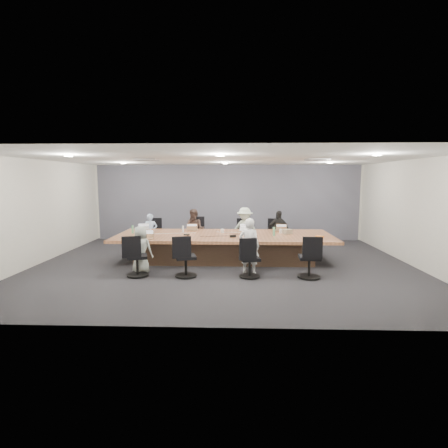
{
  "coord_description": "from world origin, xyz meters",
  "views": [
    {
      "loc": [
        0.34,
        -9.14,
        2.29
      ],
      "look_at": [
        0.0,
        0.4,
        1.05
      ],
      "focal_mm": 28.0,
      "sensor_mm": 36.0,
      "label": 1
    }
  ],
  "objects_px": {
    "laptop_2": "(245,230)",
    "chair_5": "(186,260)",
    "laptop_4": "(147,239)",
    "person_6": "(249,246)",
    "person_1": "(195,230)",
    "bottle_green_left": "(133,229)",
    "canvas_bag": "(288,232)",
    "chair_7": "(309,261)",
    "bottle_clear": "(183,229)",
    "chair_6": "(250,262)",
    "person_0": "(151,232)",
    "chair_3": "(277,237)",
    "bottle_green_right": "(274,231)",
    "snack_packet": "(320,237)",
    "person_2": "(245,229)",
    "person_4": "(141,249)",
    "stapler": "(233,236)",
    "chair_0": "(153,237)",
    "person_3": "(278,231)",
    "laptop_0": "(146,230)",
    "laptop_3": "(280,230)",
    "conference_table": "(224,246)",
    "chair_4": "(137,260)",
    "chair_1": "(196,235)",
    "laptop_1": "(193,230)",
    "chair_2": "(244,237)",
    "laptop_6": "(248,239)",
    "mug_brown": "(138,234)"
  },
  "relations": [
    {
      "from": "chair_5",
      "to": "chair_6",
      "type": "height_order",
      "value": "chair_5"
    },
    {
      "from": "bottle_green_left",
      "to": "bottle_green_right",
      "type": "xyz_separation_m",
      "value": [
        4.0,
        -0.3,
        0.01
      ]
    },
    {
      "from": "bottle_clear",
      "to": "canvas_bag",
      "type": "relative_size",
      "value": 0.83
    },
    {
      "from": "chair_2",
      "to": "person_3",
      "type": "distance_m",
      "value": 1.14
    },
    {
      "from": "bottle_green_right",
      "to": "stapler",
      "type": "relative_size",
      "value": 1.39
    },
    {
      "from": "chair_6",
      "to": "person_1",
      "type": "distance_m",
      "value": 3.48
    },
    {
      "from": "person_1",
      "to": "person_6",
      "type": "xyz_separation_m",
      "value": [
        1.64,
        -2.7,
        0.01
      ]
    },
    {
      "from": "person_4",
      "to": "snack_packet",
      "type": "height_order",
      "value": "person_4"
    },
    {
      "from": "person_4",
      "to": "chair_4",
      "type": "bearing_deg",
      "value": 101.01
    },
    {
      "from": "chair_1",
      "to": "bottle_green_left",
      "type": "distance_m",
      "value": 2.31
    },
    {
      "from": "bottle_green_right",
      "to": "snack_packet",
      "type": "height_order",
      "value": "bottle_green_right"
    },
    {
      "from": "person_0",
      "to": "chair_3",
      "type": "bearing_deg",
      "value": -6.56
    },
    {
      "from": "laptop_0",
      "to": "mug_brown",
      "type": "distance_m",
      "value": 1.15
    },
    {
      "from": "person_1",
      "to": "person_2",
      "type": "relative_size",
      "value": 0.96
    },
    {
      "from": "laptop_0",
      "to": "laptop_4",
      "type": "distance_m",
      "value": 1.66
    },
    {
      "from": "laptop_0",
      "to": "person_3",
      "type": "height_order",
      "value": "person_3"
    },
    {
      "from": "person_4",
      "to": "laptop_4",
      "type": "height_order",
      "value": "person_4"
    },
    {
      "from": "person_2",
      "to": "bottle_green_left",
      "type": "height_order",
      "value": "person_2"
    },
    {
      "from": "bottle_clear",
      "to": "person_2",
      "type": "bearing_deg",
      "value": 29.19
    },
    {
      "from": "chair_5",
      "to": "person_2",
      "type": "bearing_deg",
      "value": 49.7
    },
    {
      "from": "person_2",
      "to": "bottle_green_right",
      "type": "relative_size",
      "value": 5.83
    },
    {
      "from": "chair_6",
      "to": "laptop_6",
      "type": "distance_m",
      "value": 0.98
    },
    {
      "from": "person_0",
      "to": "bottle_green_left",
      "type": "distance_m",
      "value": 1.26
    },
    {
      "from": "laptop_3",
      "to": "snack_packet",
      "type": "relative_size",
      "value": 1.65
    },
    {
      "from": "stapler",
      "to": "person_6",
      "type": "bearing_deg",
      "value": -88.29
    },
    {
      "from": "bottle_green_left",
      "to": "laptop_1",
      "type": "bearing_deg",
      "value": 22.15
    },
    {
      "from": "chair_2",
      "to": "chair_5",
      "type": "bearing_deg",
      "value": 79.91
    },
    {
      "from": "chair_3",
      "to": "chair_4",
      "type": "bearing_deg",
      "value": 61.69
    },
    {
      "from": "chair_3",
      "to": "person_0",
      "type": "bearing_deg",
      "value": 23.62
    },
    {
      "from": "conference_table",
      "to": "laptop_0",
      "type": "height_order",
      "value": "laptop_0"
    },
    {
      "from": "chair_4",
      "to": "chair_1",
      "type": "bearing_deg",
      "value": 57.32
    },
    {
      "from": "laptop_2",
      "to": "bottle_green_right",
      "type": "xyz_separation_m",
      "value": [
        0.76,
        -0.96,
        0.11
      ]
    },
    {
      "from": "chair_7",
      "to": "bottle_clear",
      "type": "relative_size",
      "value": 4.06
    },
    {
      "from": "chair_3",
      "to": "person_4",
      "type": "distance_m",
      "value": 4.76
    },
    {
      "from": "person_3",
      "to": "snack_packet",
      "type": "bearing_deg",
      "value": -73.42
    },
    {
      "from": "chair_7",
      "to": "laptop_3",
      "type": "distance_m",
      "value": 2.55
    },
    {
      "from": "person_4",
      "to": "mug_brown",
      "type": "xyz_separation_m",
      "value": [
        -0.36,
        1.0,
        0.22
      ]
    },
    {
      "from": "laptop_2",
      "to": "chair_5",
      "type": "bearing_deg",
      "value": 64.75
    },
    {
      "from": "laptop_4",
      "to": "person_6",
      "type": "xyz_separation_m",
      "value": [
        2.64,
        -0.55,
        -0.07
      ]
    },
    {
      "from": "person_1",
      "to": "laptop_4",
      "type": "relative_size",
      "value": 3.73
    },
    {
      "from": "chair_1",
      "to": "person_2",
      "type": "distance_m",
      "value": 1.66
    },
    {
      "from": "bottle_green_left",
      "to": "laptop_4",
      "type": "bearing_deg",
      "value": -55.42
    },
    {
      "from": "chair_0",
      "to": "person_3",
      "type": "height_order",
      "value": "person_3"
    },
    {
      "from": "chair_0",
      "to": "chair_5",
      "type": "xyz_separation_m",
      "value": [
        1.57,
        -3.4,
        0.01
      ]
    },
    {
      "from": "laptop_3",
      "to": "laptop_0",
      "type": "bearing_deg",
      "value": 4.78
    },
    {
      "from": "chair_0",
      "to": "bottle_green_right",
      "type": "height_order",
      "value": "bottle_green_right"
    },
    {
      "from": "laptop_2",
      "to": "stapler",
      "type": "relative_size",
      "value": 2.07
    },
    {
      "from": "bottle_green_left",
      "to": "canvas_bag",
      "type": "height_order",
      "value": "bottle_green_left"
    },
    {
      "from": "person_3",
      "to": "laptop_3",
      "type": "xyz_separation_m",
      "value": [
        0.0,
        -0.55,
        0.1
      ]
    },
    {
      "from": "chair_0",
      "to": "chair_7",
      "type": "relative_size",
      "value": 0.95
    }
  ]
}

